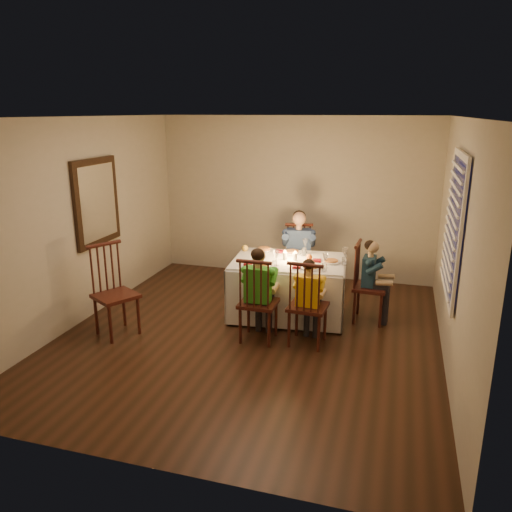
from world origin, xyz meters
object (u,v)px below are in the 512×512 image
(chair_end, at_px, (368,320))
(child_yellow, at_px, (307,343))
(chair_near_right, at_px, (307,343))
(child_teal, at_px, (368,320))
(adult, at_px, (297,294))
(dining_table, at_px, (288,276))
(chair_extra, at_px, (119,334))
(serving_bowl, at_px, (264,251))
(child_green, at_px, (258,339))
(chair_adult, at_px, (297,294))
(chair_near_left, at_px, (258,339))

(chair_end, bearing_deg, child_yellow, 146.87)
(chair_near_right, bearing_deg, child_teal, -122.38)
(adult, bearing_deg, dining_table, -99.26)
(chair_extra, bearing_deg, serving_bowl, -15.48)
(chair_extra, xyz_separation_m, child_yellow, (2.29, 0.40, 0.00))
(child_green, xyz_separation_m, child_teal, (1.24, 0.95, 0.00))
(dining_table, xyz_separation_m, child_yellow, (0.41, -0.79, -0.55))
(chair_adult, bearing_deg, dining_table, -99.26)
(chair_end, bearing_deg, chair_extra, 116.75)
(chair_end, xyz_separation_m, child_teal, (0.00, 0.00, 0.00))
(chair_near_right, bearing_deg, child_yellow, -0.00)
(dining_table, bearing_deg, child_green, -106.90)
(chair_near_left, relative_size, chair_end, 1.00)
(chair_near_left, height_order, chair_end, same)
(dining_table, bearing_deg, chair_adult, 86.92)
(child_green, height_order, child_teal, child_green)
(child_teal, distance_m, serving_bowl, 1.68)
(chair_extra, bearing_deg, chair_adult, -12.76)
(chair_near_right, bearing_deg, child_green, 9.33)
(adult, bearing_deg, child_green, -106.40)
(dining_table, distance_m, child_green, 1.02)
(chair_extra, bearing_deg, chair_end, -36.20)
(dining_table, distance_m, chair_near_right, 1.05)
(adult, height_order, serving_bowl, serving_bowl)
(chair_near_right, height_order, serving_bowl, serving_bowl)
(chair_near_left, bearing_deg, child_yellow, -174.59)
(chair_adult, relative_size, chair_near_left, 1.00)
(adult, distance_m, child_green, 1.65)
(chair_adult, height_order, serving_bowl, serving_bowl)
(chair_extra, height_order, child_teal, chair_extra)
(chair_end, bearing_deg, adult, 60.56)
(adult, relative_size, child_teal, 1.17)
(child_yellow, bearing_deg, adult, -70.55)
(chair_near_right, bearing_deg, chair_adult, -70.55)
(serving_bowl, bearing_deg, chair_adult, 55.62)
(chair_adult, height_order, child_teal, child_teal)
(chair_adult, height_order, chair_near_right, same)
(dining_table, relative_size, serving_bowl, 7.66)
(chair_near_left, xyz_separation_m, chair_near_right, (0.58, 0.06, 0.00))
(chair_near_right, xyz_separation_m, chair_extra, (-2.29, -0.40, 0.00))
(chair_near_left, xyz_separation_m, child_green, (0.00, -0.00, 0.00))
(chair_near_right, bearing_deg, dining_table, -58.48)
(dining_table, height_order, chair_near_right, dining_table)
(chair_near_right, bearing_deg, chair_near_left, 9.33)
(child_yellow, xyz_separation_m, serving_bowl, (-0.82, 1.04, 0.80))
(chair_extra, relative_size, child_teal, 1.04)
(dining_table, relative_size, chair_adult, 1.50)
(chair_adult, bearing_deg, chair_near_left, -106.40)
(chair_end, bearing_deg, chair_near_right, 146.87)
(child_yellow, distance_m, serving_bowl, 1.55)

